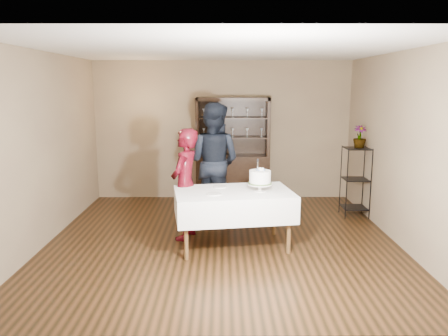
{
  "coord_description": "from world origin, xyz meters",
  "views": [
    {
      "loc": [
        0.01,
        -6.08,
        2.22
      ],
      "look_at": [
        0.03,
        0.1,
        1.05
      ],
      "focal_mm": 35.0,
      "sensor_mm": 36.0,
      "label": 1
    }
  ],
  "objects_px": {
    "cake_table": "(233,204)",
    "potted_plant": "(360,137)",
    "woman": "(185,184)",
    "plant_etagere": "(355,179)",
    "cake": "(260,178)",
    "china_hutch": "(233,167)",
    "man": "(213,162)"
  },
  "relations": [
    {
      "from": "cake_table",
      "to": "potted_plant",
      "type": "xyz_separation_m",
      "value": [
        2.16,
        1.46,
        0.77
      ]
    },
    {
      "from": "woman",
      "to": "potted_plant",
      "type": "height_order",
      "value": "woman"
    },
    {
      "from": "woman",
      "to": "plant_etagere",
      "type": "bearing_deg",
      "value": 129.33
    },
    {
      "from": "plant_etagere",
      "to": "cake",
      "type": "bearing_deg",
      "value": -140.33
    },
    {
      "from": "woman",
      "to": "potted_plant",
      "type": "bearing_deg",
      "value": 129.27
    },
    {
      "from": "china_hutch",
      "to": "cake",
      "type": "bearing_deg",
      "value": -82.75
    },
    {
      "from": "china_hutch",
      "to": "plant_etagere",
      "type": "xyz_separation_m",
      "value": [
        2.08,
        -1.05,
        -0.01
      ]
    },
    {
      "from": "china_hutch",
      "to": "plant_etagere",
      "type": "height_order",
      "value": "china_hutch"
    },
    {
      "from": "plant_etagere",
      "to": "man",
      "type": "height_order",
      "value": "man"
    },
    {
      "from": "plant_etagere",
      "to": "potted_plant",
      "type": "bearing_deg",
      "value": 16.11
    },
    {
      "from": "potted_plant",
      "to": "cake_table",
      "type": "bearing_deg",
      "value": -145.85
    },
    {
      "from": "plant_etagere",
      "to": "cake",
      "type": "height_order",
      "value": "cake"
    },
    {
      "from": "cake_table",
      "to": "woman",
      "type": "xyz_separation_m",
      "value": [
        -0.69,
        0.35,
        0.2
      ]
    },
    {
      "from": "cake_table",
      "to": "cake",
      "type": "bearing_deg",
      "value": -1.18
    },
    {
      "from": "potted_plant",
      "to": "china_hutch",
      "type": "bearing_deg",
      "value": 153.77
    },
    {
      "from": "cake_table",
      "to": "man",
      "type": "distance_m",
      "value": 1.41
    },
    {
      "from": "man",
      "to": "potted_plant",
      "type": "relative_size",
      "value": 5.17
    },
    {
      "from": "china_hutch",
      "to": "cake",
      "type": "relative_size",
      "value": 4.42
    },
    {
      "from": "china_hutch",
      "to": "woman",
      "type": "bearing_deg",
      "value": -108.89
    },
    {
      "from": "potted_plant",
      "to": "plant_etagere",
      "type": "bearing_deg",
      "value": -163.89
    },
    {
      "from": "man",
      "to": "potted_plant",
      "type": "height_order",
      "value": "man"
    },
    {
      "from": "plant_etagere",
      "to": "cake",
      "type": "xyz_separation_m",
      "value": [
        -1.76,
        -1.46,
        0.33
      ]
    },
    {
      "from": "cake_table",
      "to": "woman",
      "type": "distance_m",
      "value": 0.8
    },
    {
      "from": "china_hutch",
      "to": "plant_etagere",
      "type": "bearing_deg",
      "value": -26.83
    },
    {
      "from": "man",
      "to": "cake",
      "type": "bearing_deg",
      "value": 137.88
    },
    {
      "from": "woman",
      "to": "cake_table",
      "type": "bearing_deg",
      "value": 81.12
    },
    {
      "from": "cake_table",
      "to": "cake",
      "type": "relative_size",
      "value": 3.8
    },
    {
      "from": "china_hutch",
      "to": "woman",
      "type": "relative_size",
      "value": 1.23
    },
    {
      "from": "cake_table",
      "to": "man",
      "type": "bearing_deg",
      "value": 103.15
    },
    {
      "from": "plant_etagere",
      "to": "woman",
      "type": "height_order",
      "value": "woman"
    },
    {
      "from": "man",
      "to": "woman",
      "type": "bearing_deg",
      "value": 89.58
    },
    {
      "from": "plant_etagere",
      "to": "cake_table",
      "type": "xyz_separation_m",
      "value": [
        -2.12,
        -1.45,
        -0.04
      ]
    }
  ]
}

